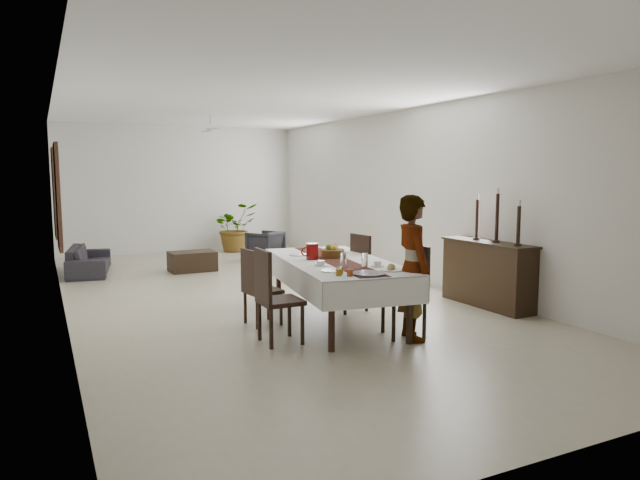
% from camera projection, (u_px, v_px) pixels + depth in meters
% --- Properties ---
extents(floor, '(6.00, 12.00, 0.00)m').
position_uv_depth(floor, '(264.00, 295.00, 9.42)').
color(floor, '#BDB596').
rests_on(floor, ground).
extents(ceiling, '(6.00, 12.00, 0.02)m').
position_uv_depth(ceiling, '(261.00, 98.00, 9.05)').
color(ceiling, white).
rests_on(ceiling, wall_back).
extents(wall_back, '(6.00, 0.02, 3.20)m').
position_uv_depth(wall_back, '(180.00, 189.00, 14.58)').
color(wall_back, silver).
rests_on(wall_back, floor).
extents(wall_front, '(6.00, 0.02, 3.20)m').
position_uv_depth(wall_front, '(571.00, 233.00, 3.89)').
color(wall_front, silver).
rests_on(wall_front, floor).
extents(wall_left, '(0.02, 12.00, 3.20)m').
position_uv_depth(wall_left, '(60.00, 203.00, 7.92)').
color(wall_left, silver).
rests_on(wall_left, floor).
extents(wall_right, '(0.02, 12.00, 3.20)m').
position_uv_depth(wall_right, '(415.00, 195.00, 10.55)').
color(wall_right, silver).
rests_on(wall_right, floor).
extents(dining_table_top, '(1.48, 2.78, 0.06)m').
position_uv_depth(dining_table_top, '(335.00, 263.00, 7.69)').
color(dining_table_top, black).
rests_on(dining_table_top, table_leg_fl).
extents(table_leg_fl, '(0.09, 0.09, 0.77)m').
position_uv_depth(table_leg_fl, '(332.00, 318.00, 6.40)').
color(table_leg_fl, black).
rests_on(table_leg_fl, floor).
extents(table_leg_fr, '(0.09, 0.09, 0.77)m').
position_uv_depth(table_leg_fr, '(410.00, 312.00, 6.69)').
color(table_leg_fr, black).
rests_on(table_leg_fr, floor).
extents(table_leg_bl, '(0.09, 0.09, 0.77)m').
position_uv_depth(table_leg_bl, '(279.00, 279.00, 8.78)').
color(table_leg_bl, black).
rests_on(table_leg_bl, floor).
extents(table_leg_br, '(0.09, 0.09, 0.77)m').
position_uv_depth(table_leg_br, '(338.00, 276.00, 9.07)').
color(table_leg_br, black).
rests_on(table_leg_br, floor).
extents(tablecloth_top, '(1.70, 3.00, 0.01)m').
position_uv_depth(tablecloth_top, '(335.00, 261.00, 7.68)').
color(tablecloth_top, white).
rests_on(tablecloth_top, dining_table_top).
extents(tablecloth_drape_left, '(0.43, 2.82, 0.33)m').
position_uv_depth(tablecloth_drape_left, '(289.00, 275.00, 7.51)').
color(tablecloth_drape_left, white).
rests_on(tablecloth_drape_left, dining_table_top).
extents(tablecloth_drape_right, '(0.43, 2.82, 0.33)m').
position_uv_depth(tablecloth_drape_right, '(379.00, 270.00, 7.90)').
color(tablecloth_drape_right, white).
rests_on(tablecloth_drape_right, dining_table_top).
extents(tablecloth_drape_near, '(1.29, 0.20, 0.33)m').
position_uv_depth(tablecloth_drape_near, '(377.00, 293.00, 6.36)').
color(tablecloth_drape_near, white).
rests_on(tablecloth_drape_near, dining_table_top).
extents(tablecloth_drape_far, '(1.29, 0.20, 0.33)m').
position_uv_depth(tablecloth_drape_far, '(306.00, 258.00, 9.04)').
color(tablecloth_drape_far, white).
rests_on(tablecloth_drape_far, dining_table_top).
extents(table_runner, '(0.78, 2.78, 0.00)m').
position_uv_depth(table_runner, '(335.00, 260.00, 7.68)').
color(table_runner, '#542218').
rests_on(table_runner, tablecloth_top).
extents(red_pitcher, '(0.19, 0.19, 0.22)m').
position_uv_depth(red_pitcher, '(312.00, 251.00, 7.74)').
color(red_pitcher, maroon).
rests_on(red_pitcher, tablecloth_top).
extents(pitcher_handle, '(0.13, 0.04, 0.13)m').
position_uv_depth(pitcher_handle, '(306.00, 252.00, 7.71)').
color(pitcher_handle, maroon).
rests_on(pitcher_handle, red_pitcher).
extents(wine_glass_near, '(0.08, 0.08, 0.19)m').
position_uv_depth(wine_glass_near, '(365.00, 261.00, 7.03)').
color(wine_glass_near, silver).
rests_on(wine_glass_near, tablecloth_top).
extents(wine_glass_mid, '(0.08, 0.08, 0.19)m').
position_uv_depth(wine_glass_mid, '(343.00, 260.00, 7.07)').
color(wine_glass_mid, white).
rests_on(wine_glass_mid, tablecloth_top).
extents(teacup_right, '(0.10, 0.10, 0.07)m').
position_uv_depth(teacup_right, '(378.00, 264.00, 7.15)').
color(teacup_right, white).
rests_on(teacup_right, saucer_right).
extents(saucer_right, '(0.17, 0.17, 0.01)m').
position_uv_depth(saucer_right, '(378.00, 266.00, 7.16)').
color(saucer_right, white).
rests_on(saucer_right, tablecloth_top).
extents(teacup_left, '(0.10, 0.10, 0.07)m').
position_uv_depth(teacup_left, '(321.00, 263.00, 7.21)').
color(teacup_left, white).
rests_on(teacup_left, saucer_left).
extents(saucer_left, '(0.17, 0.17, 0.01)m').
position_uv_depth(saucer_left, '(321.00, 265.00, 7.22)').
color(saucer_left, silver).
rests_on(saucer_left, tablecloth_top).
extents(plate_near_right, '(0.26, 0.26, 0.02)m').
position_uv_depth(plate_near_right, '(391.00, 270.00, 6.85)').
color(plate_near_right, white).
rests_on(plate_near_right, tablecloth_top).
extents(bread_near_right, '(0.10, 0.10, 0.10)m').
position_uv_depth(bread_near_right, '(391.00, 267.00, 6.85)').
color(bread_near_right, tan).
rests_on(bread_near_right, plate_near_right).
extents(plate_near_left, '(0.26, 0.26, 0.02)m').
position_uv_depth(plate_near_left, '(332.00, 271.00, 6.80)').
color(plate_near_left, white).
rests_on(plate_near_left, tablecloth_top).
extents(plate_far_left, '(0.26, 0.26, 0.02)m').
position_uv_depth(plate_far_left, '(298.00, 255.00, 8.15)').
color(plate_far_left, white).
rests_on(plate_far_left, tablecloth_top).
extents(serving_tray, '(0.40, 0.40, 0.02)m').
position_uv_depth(serving_tray, '(368.00, 274.00, 6.59)').
color(serving_tray, '#44454A').
rests_on(serving_tray, tablecloth_top).
extents(jam_jar_a, '(0.07, 0.07, 0.08)m').
position_uv_depth(jam_jar_a, '(350.00, 273.00, 6.48)').
color(jam_jar_a, '#893A14').
rests_on(jam_jar_a, tablecloth_top).
extents(jam_jar_b, '(0.07, 0.07, 0.08)m').
position_uv_depth(jam_jar_b, '(339.00, 272.00, 6.51)').
color(jam_jar_b, '#865B13').
rests_on(jam_jar_b, tablecloth_top).
extents(jam_jar_c, '(0.07, 0.07, 0.08)m').
position_uv_depth(jam_jar_c, '(340.00, 270.00, 6.63)').
color(jam_jar_c, '#945715').
rests_on(jam_jar_c, tablecloth_top).
extents(fruit_basket, '(0.33, 0.33, 0.11)m').
position_uv_depth(fruit_basket, '(333.00, 253.00, 7.95)').
color(fruit_basket, brown).
rests_on(fruit_basket, tablecloth_top).
extents(fruit_red, '(0.10, 0.10, 0.10)m').
position_uv_depth(fruit_red, '(334.00, 247.00, 7.98)').
color(fruit_red, maroon).
rests_on(fruit_red, fruit_basket).
extents(fruit_green, '(0.09, 0.09, 0.09)m').
position_uv_depth(fruit_green, '(329.00, 247.00, 7.96)').
color(fruit_green, '#537723').
rests_on(fruit_green, fruit_basket).
extents(fruit_yellow, '(0.09, 0.09, 0.09)m').
position_uv_depth(fruit_yellow, '(334.00, 248.00, 7.89)').
color(fruit_yellow, gold).
rests_on(fruit_yellow, fruit_basket).
extents(chair_right_near_seat, '(0.58, 0.58, 0.05)m').
position_uv_depth(chair_right_near_seat, '(404.00, 296.00, 7.01)').
color(chair_right_near_seat, black).
rests_on(chair_right_near_seat, chair_right_near_leg_fl).
extents(chair_right_near_leg_fl, '(0.06, 0.06, 0.47)m').
position_uv_depth(chair_right_near_leg_fl, '(424.00, 320.00, 6.89)').
color(chair_right_near_leg_fl, black).
rests_on(chair_right_near_leg_fl, floor).
extents(chair_right_near_leg_fr, '(0.06, 0.06, 0.47)m').
position_uv_depth(chair_right_near_leg_fr, '(412.00, 313.00, 7.27)').
color(chair_right_near_leg_fr, black).
rests_on(chair_right_near_leg_fr, floor).
extents(chair_right_near_leg_bl, '(0.06, 0.06, 0.47)m').
position_uv_depth(chair_right_near_leg_bl, '(394.00, 322.00, 6.81)').
color(chair_right_near_leg_bl, black).
rests_on(chair_right_near_leg_bl, floor).
extents(chair_right_near_leg_br, '(0.06, 0.06, 0.47)m').
position_uv_depth(chair_right_near_leg_br, '(383.00, 314.00, 7.19)').
color(chair_right_near_leg_br, black).
rests_on(chair_right_near_leg_br, floor).
extents(chair_right_near_back, '(0.16, 0.48, 0.61)m').
position_uv_depth(chair_right_near_back, '(421.00, 269.00, 7.02)').
color(chair_right_near_back, black).
rests_on(chair_right_near_back, chair_right_near_seat).
extents(chair_right_far_seat, '(0.52, 0.52, 0.05)m').
position_uv_depth(chair_right_far_seat, '(348.00, 277.00, 8.34)').
color(chair_right_far_seat, black).
rests_on(chair_right_far_seat, chair_right_far_leg_fl).
extents(chair_right_far_leg_fl, '(0.05, 0.05, 0.46)m').
position_uv_depth(chair_right_far_leg_fl, '(367.00, 296.00, 8.31)').
color(chair_right_far_leg_fl, black).
rests_on(chair_right_far_leg_fl, floor).
extents(chair_right_far_leg_fr, '(0.05, 0.05, 0.46)m').
position_uv_depth(chair_right_far_leg_fr, '(351.00, 291.00, 8.63)').
color(chair_right_far_leg_fr, black).
rests_on(chair_right_far_leg_fr, floor).
extents(chair_right_far_leg_bl, '(0.05, 0.05, 0.46)m').
position_uv_depth(chair_right_far_leg_bl, '(345.00, 299.00, 8.10)').
color(chair_right_far_leg_bl, black).
rests_on(chair_right_far_leg_bl, floor).
extents(chair_right_far_leg_br, '(0.05, 0.05, 0.46)m').
position_uv_depth(chair_right_far_leg_br, '(330.00, 294.00, 8.43)').
color(chair_right_far_leg_br, black).
rests_on(chair_right_far_leg_br, floor).
extents(chair_right_far_back, '(0.09, 0.47, 0.60)m').
position_uv_depth(chair_right_far_back, '(360.00, 255.00, 8.41)').
color(chair_right_far_back, black).
rests_on(chair_right_far_back, chair_right_far_seat).
extents(chair_left_near_seat, '(0.48, 0.48, 0.05)m').
position_uv_depth(chair_left_near_seat, '(281.00, 301.00, 6.74)').
color(chair_left_near_seat, black).
rests_on(chair_left_near_seat, chair_left_near_leg_fl).
extents(chair_left_near_leg_fl, '(0.05, 0.05, 0.47)m').
position_uv_depth(chair_left_near_leg_fl, '(260.00, 321.00, 6.86)').
color(chair_left_near_leg_fl, black).
rests_on(chair_left_near_leg_fl, floor).
extents(chair_left_near_leg_fr, '(0.05, 0.05, 0.47)m').
position_uv_depth(chair_left_near_leg_fr, '(271.00, 329.00, 6.51)').
color(chair_left_near_leg_fr, black).
rests_on(chair_left_near_leg_fr, floor).
extents(chair_left_near_leg_bl, '(0.05, 0.05, 0.47)m').
position_uv_depth(chair_left_near_leg_bl, '(289.00, 318.00, 7.03)').
color(chair_left_near_leg_bl, black).
rests_on(chair_left_near_leg_bl, floor).
extents(chair_left_near_leg_br, '(0.05, 0.05, 0.47)m').
position_uv_depth(chair_left_near_leg_br, '(302.00, 325.00, 6.68)').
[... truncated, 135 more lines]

